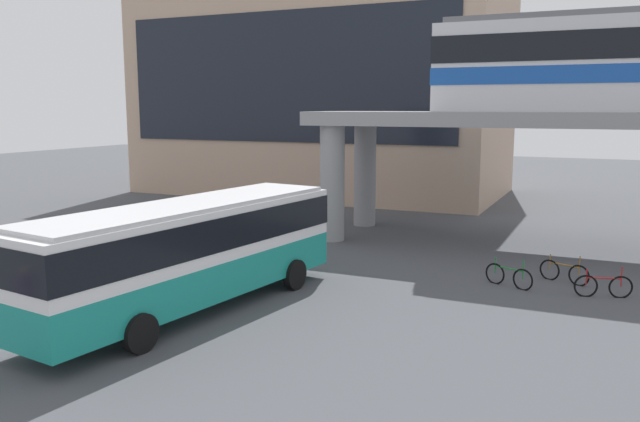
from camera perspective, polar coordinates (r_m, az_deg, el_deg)
name	(u,v)px	position (r m, az deg, el deg)	size (l,w,h in m)	color
ground_plane	(266,260)	(25.50, -4.81, -4.33)	(120.00, 120.00, 0.00)	#47494F
station_building	(323,91)	(45.89, 0.30, 10.55)	(24.43, 12.59, 14.09)	tan
bus_main	(190,245)	(19.08, -11.44, -2.95)	(4.04, 11.28, 3.22)	teal
bicycle_brown	(564,272)	(23.64, 20.75, -5.08)	(1.68, 0.74, 1.04)	black
bicycle_red	(603,286)	(22.32, 23.74, -6.09)	(1.73, 0.58, 1.04)	black
bicycle_green	(509,276)	(22.52, 16.33, -5.55)	(1.67, 0.77, 1.04)	black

